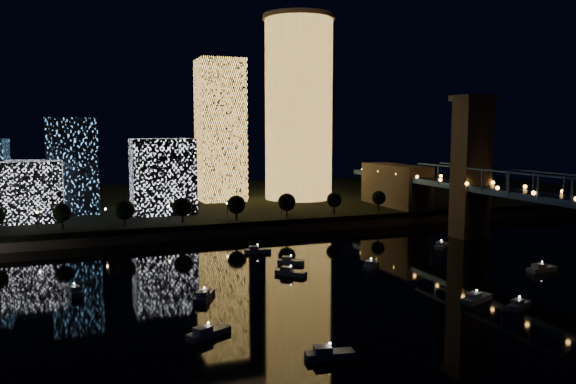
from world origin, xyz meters
The scene contains 9 objects.
ground centered at (0.00, 0.00, 0.00)m, with size 520.00×520.00×0.00m, color black.
far_bank centered at (0.00, 160.00, 2.50)m, with size 420.00×160.00×5.00m, color black.
seawall centered at (0.00, 82.00, 1.50)m, with size 420.00×6.00×3.00m, color #6B5E4C.
tower_cylindrical centered at (34.97, 139.17, 48.26)m, with size 34.00×34.00×86.28m.
tower_rectangular centered at (-1.56, 146.07, 37.69)m, with size 20.55×20.55×65.38m, color gold.
midrise_blocks centered at (-68.94, 120.86, 20.40)m, with size 89.51×39.46×37.69m.
motorboats centered at (-5.08, 10.00, 0.81)m, with size 124.74×85.50×2.78m.
esplanade_trees centered at (-26.90, 88.00, 10.47)m, with size 165.35×6.90×8.95m.
street_lamps centered at (-34.00, 94.00, 9.02)m, with size 132.70×0.70×5.65m.
Camera 1 is at (-64.08, -111.70, 38.01)m, focal length 35.00 mm.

